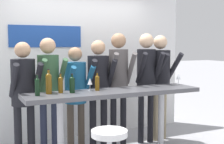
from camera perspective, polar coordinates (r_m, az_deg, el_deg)
back_wall at (r=5.61m, az=-5.95°, el=1.67°), size 4.12×0.12×2.61m
tasting_table at (r=4.36m, az=0.49°, el=-5.38°), size 2.52×0.57×1.01m
person_far_left at (r=4.46m, az=-15.85°, el=-2.80°), size 0.42×0.53×1.68m
person_left at (r=4.57m, az=-11.51°, el=-1.91°), size 0.39×0.53×1.74m
person_center_left at (r=4.69m, az=-6.65°, el=-2.85°), size 0.41×0.52×1.60m
person_center at (r=4.82m, az=-2.49°, el=-1.79°), size 0.42×0.54×1.71m
person_center_right at (r=4.93m, az=1.22°, el=-0.59°), size 0.41×0.56×1.82m
person_right at (r=5.15m, az=6.30°, el=-0.38°), size 0.43×0.57×1.82m
person_far_right at (r=5.36m, az=8.82°, el=-0.52°), size 0.47×0.59×1.80m
wine_bottle_0 at (r=4.15m, az=-9.38°, el=-2.14°), size 0.06×0.06×0.27m
wine_bottle_1 at (r=4.31m, az=-2.72°, el=-1.85°), size 0.06×0.06×0.26m
wine_bottle_2 at (r=3.98m, az=-13.50°, el=-2.50°), size 0.06×0.06×0.27m
wine_bottle_3 at (r=4.14m, az=-7.30°, el=-2.17°), size 0.07×0.07×0.26m
wine_bottle_4 at (r=4.10m, az=-11.50°, el=-1.88°), size 0.08×0.08×0.33m
wine_glass_0 at (r=5.03m, az=12.05°, el=-0.86°), size 0.07×0.07×0.18m
wine_glass_1 at (r=4.30m, az=-4.05°, el=-1.79°), size 0.07×0.07×0.18m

